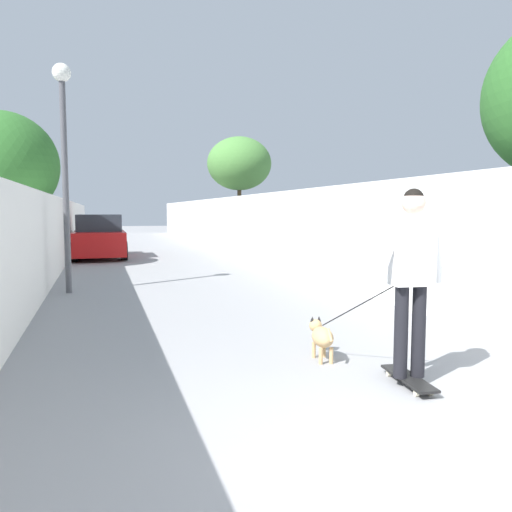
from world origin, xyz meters
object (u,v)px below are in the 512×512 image
at_px(car_near, 99,238).
at_px(skateboard, 409,378).
at_px(tree_left_far, 2,166).
at_px(person_skateboarder, 412,267).
at_px(lamp_post, 64,139).
at_px(dog, 322,336).
at_px(tree_right_mid, 239,164).

bearing_deg(car_near, skateboard, -169.06).
xyz_separation_m(tree_left_far, person_skateboarder, (-11.49, -5.33, -1.78)).
relative_size(person_skateboarder, car_near, 0.45).
distance_m(lamp_post, dog, 7.03).
relative_size(tree_right_mid, skateboard, 6.01).
distance_m(tree_left_far, dog, 11.87).
distance_m(person_skateboarder, car_near, 14.85).
height_order(person_skateboarder, dog, person_skateboarder).
relative_size(lamp_post, person_skateboarder, 2.54).
xyz_separation_m(tree_right_mid, tree_left_far, (-6.00, 8.50, -0.81)).
bearing_deg(car_near, dog, -170.09).
relative_size(tree_left_far, person_skateboarder, 2.47).
xyz_separation_m(lamp_post, car_near, (7.85, -0.60, -2.37)).
distance_m(lamp_post, skateboard, 8.12).
bearing_deg(skateboard, car_near, 10.94).
bearing_deg(tree_left_far, person_skateboarder, -155.12).
bearing_deg(dog, lamp_post, 27.46).
xyz_separation_m(tree_right_mid, dog, (-16.49, 3.62, -3.46)).
xyz_separation_m(tree_left_far, dog, (-10.49, -4.89, -2.65)).
height_order(lamp_post, skateboard, lamp_post).
bearing_deg(person_skateboarder, tree_left_far, 24.88).
bearing_deg(person_skateboarder, skateboard, -9.46).
distance_m(skateboard, person_skateboarder, 1.07).
distance_m(lamp_post, person_skateboarder, 7.79).
relative_size(skateboard, car_near, 0.21).
bearing_deg(dog, car_near, 9.91).
bearing_deg(tree_right_mid, car_near, 116.04).
height_order(tree_left_far, car_near, tree_left_far).
relative_size(lamp_post, skateboard, 5.55).
height_order(skateboard, dog, dog).
distance_m(skateboard, dog, 1.12).
distance_m(tree_left_far, skateboard, 12.99).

